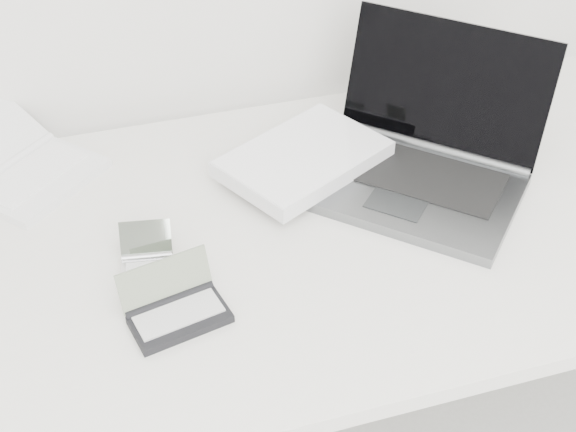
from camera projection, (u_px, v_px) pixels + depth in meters
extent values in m
cube|color=white|center=(298.00, 232.00, 1.40)|extent=(1.60, 0.80, 0.03)
cylinder|color=silver|center=(534.00, 201.00, 2.06)|extent=(0.04, 0.04, 0.70)
cube|color=slate|center=(408.00, 189.00, 1.46)|extent=(0.46, 0.45, 0.02)
cube|color=black|center=(416.00, 173.00, 1.47)|extent=(0.33, 0.32, 0.00)
cube|color=black|center=(447.00, 86.00, 1.49)|extent=(0.33, 0.32, 0.23)
cylinder|color=slate|center=(433.00, 148.00, 1.54)|extent=(0.29, 0.28, 0.02)
cube|color=#333638|center=(396.00, 204.00, 1.40)|extent=(0.12, 0.12, 0.00)
cube|color=silver|center=(303.00, 159.00, 1.49)|extent=(0.35, 0.31, 0.03)
cube|color=white|center=(303.00, 152.00, 1.48)|extent=(0.34, 0.30, 0.00)
cube|color=white|center=(40.00, 180.00, 1.48)|extent=(0.27, 0.26, 0.02)
cube|color=white|center=(33.00, 173.00, 1.48)|extent=(0.21, 0.20, 0.00)
cylinder|color=white|center=(10.00, 164.00, 1.50)|extent=(0.17, 0.16, 0.02)
cube|color=silver|center=(147.00, 273.00, 1.29)|extent=(0.09, 0.08, 0.01)
cube|color=silver|center=(147.00, 269.00, 1.29)|extent=(0.07, 0.05, 0.00)
cube|color=gray|center=(146.00, 238.00, 1.31)|extent=(0.09, 0.05, 0.05)
cylinder|color=silver|center=(147.00, 257.00, 1.31)|extent=(0.08, 0.03, 0.01)
cube|color=black|center=(180.00, 320.00, 1.21)|extent=(0.16, 0.11, 0.01)
cube|color=#ADADAD|center=(179.00, 314.00, 1.21)|extent=(0.14, 0.08, 0.00)
cube|color=gray|center=(165.00, 280.00, 1.22)|extent=(0.15, 0.06, 0.07)
cylinder|color=black|center=(170.00, 301.00, 1.23)|extent=(0.14, 0.04, 0.02)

